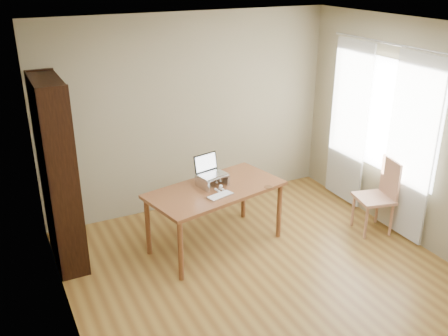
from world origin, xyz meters
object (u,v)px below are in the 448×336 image
desk (215,195)px  laptop (210,169)px  chair (379,193)px  bookshelf (59,174)px  keyboard (220,196)px  cat (210,180)px

desk → laptop: 0.30m
chair → laptop: bearing=173.5°
bookshelf → keyboard: (1.59, -0.71, -0.29)m
desk → keyboard: keyboard is taller
laptop → keyboard: size_ratio=1.07×
cat → laptop: bearing=45.6°
keyboard → chair: size_ratio=0.35×
cat → chair: size_ratio=0.50×
desk → cat: size_ratio=3.61×
bookshelf → cat: 1.68m
bookshelf → cat: bookshelf is taller
laptop → cat: size_ratio=0.75×
bookshelf → keyboard: 1.76m
laptop → chair: 2.14m
bookshelf → chair: 3.80m
bookshelf → keyboard: bearing=-24.1°
desk → chair: 2.06m
laptop → keyboard: (-0.04, -0.36, -0.18)m
keyboard → chair: (2.02, -0.34, -0.25)m
desk → chair: size_ratio=1.79×
keyboard → chair: 2.06m
laptop → chair: laptop is taller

